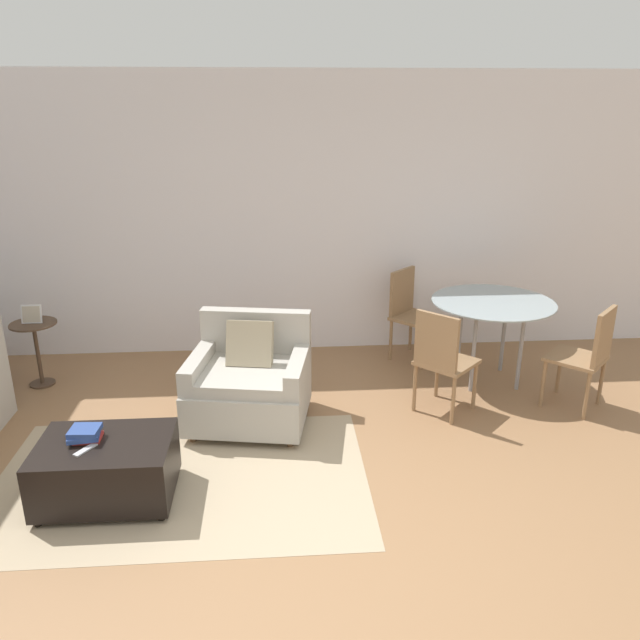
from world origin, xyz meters
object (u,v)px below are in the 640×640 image
Objects in this scene: armchair at (250,382)px; dining_chair_near_left at (442,356)px; tv_remote_primary at (85,450)px; side_table at (36,342)px; dining_chair_near_right at (588,352)px; ottoman at (107,468)px; dining_table at (492,311)px; picture_frame at (31,314)px; dining_chair_far_left at (410,308)px; book_stack at (85,434)px.

armchair is 1.56m from dining_chair_near_left.
tv_remote_primary is 0.27× the size of side_table.
dining_chair_near_right is at bearing -9.90° from side_table.
ottoman is 0.94× the size of dining_chair_near_right.
dining_table is (2.16, 0.60, 0.35)m from armchair.
ottoman is 2.14m from picture_frame.
dining_table is 0.88m from dining_chair_near_right.
picture_frame reaches higher than side_table.
tv_remote_primary is at bearing -134.98° from ottoman.
picture_frame is 4.79m from dining_chair_near_right.
picture_frame is 4.10m from dining_table.
dining_table is 0.88m from dining_chair_far_left.
armchair is at bearing -141.87° from dining_chair_far_left.
dining_chair_near_left reaches higher than book_stack.
dining_chair_near_right is at bearing -0.15° from armchair.
picture_frame is at bearing -90.00° from side_table.
armchair is 1.73× the size of side_table.
tv_remote_primary is at bearing -63.34° from side_table.
dining_chair_near_right reaches higher than book_stack.
dining_chair_far_left reaches higher than ottoman.
dining_chair_near_left is at bearing -13.27° from picture_frame.
picture_frame reaches higher than tv_remote_primary.
dining_table is 0.88m from dining_chair_near_left.
tv_remote_primary is 0.91× the size of picture_frame.
dining_chair_near_left is at bearing -13.27° from side_table.
dining_table reaches higher than tv_remote_primary.
book_stack is 1.21× the size of picture_frame.
dining_chair_near_left is (-0.61, -0.61, -0.17)m from dining_table.
ottoman is 2.10m from side_table.
tv_remote_primary is 0.18× the size of dining_chair_far_left.
picture_frame is (-0.92, 1.77, 0.23)m from book_stack.
book_stack is at bearing -62.50° from picture_frame.
armchair is 2.27m from dining_table.
picture_frame is at bearing 117.50° from book_stack.
dining_chair_near_right is (4.71, -0.82, -0.17)m from picture_frame.
dining_table is at bearing 135.00° from dining_chair_near_right.
dining_chair_far_left reaches higher than tv_remote_primary.
dining_chair_near_right is at bearing -45.00° from dining_table.
book_stack is 0.24× the size of dining_chair_near_left.
dining_chair_near_right and dining_chair_far_left have the same top height.
dining_chair_near_left is (3.49, -0.82, 0.10)m from side_table.
armchair is at bearing 48.18° from ottoman.
tv_remote_primary is 2.13m from side_table.
side_table is 0.67× the size of dining_chair_near_left.
book_stack is 3.91m from dining_chair_near_right.
dining_chair_far_left reaches higher than dining_table.
picture_frame is 0.16× the size of dining_table.
picture_frame is 3.59m from dining_chair_near_left.
dining_chair_far_left is at bearing 135.00° from dining_table.
armchair is at bearing -164.38° from dining_table.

